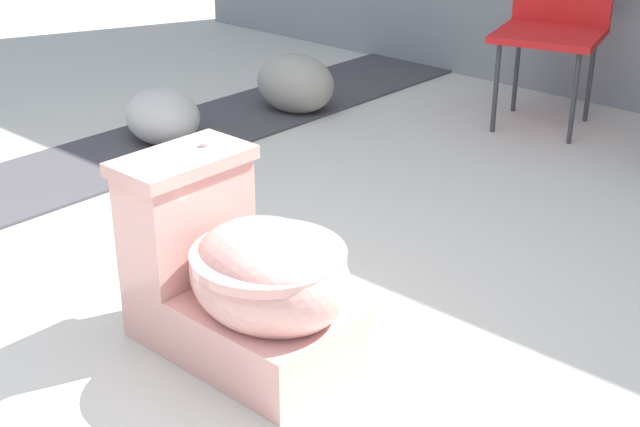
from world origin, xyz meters
TOP-DOWN VIEW (x-y plane):
  - ground_plane at (0.00, 0.00)m, footprint 14.00×14.00m
  - gravel_strip at (-1.34, 0.50)m, footprint 0.56×8.00m
  - toilet at (0.11, 0.23)m, footprint 0.63×0.39m
  - folding_chair_left at (-0.27, 2.51)m, footprint 0.54×0.54m
  - boulder_near at (-1.22, 1.82)m, footprint 0.42×0.34m
  - boulder_far at (-1.35, 1.13)m, footprint 0.47×0.42m

SIDE VIEW (x-z plane):
  - ground_plane at x=0.00m, z-range 0.00..0.00m
  - gravel_strip at x=-1.34m, z-range 0.00..0.01m
  - boulder_far at x=-1.35m, z-range 0.00..0.23m
  - boulder_near at x=-1.22m, z-range 0.00..0.28m
  - toilet at x=0.11m, z-range -0.04..0.48m
  - folding_chair_left at x=-0.27m, z-range 0.09..0.93m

